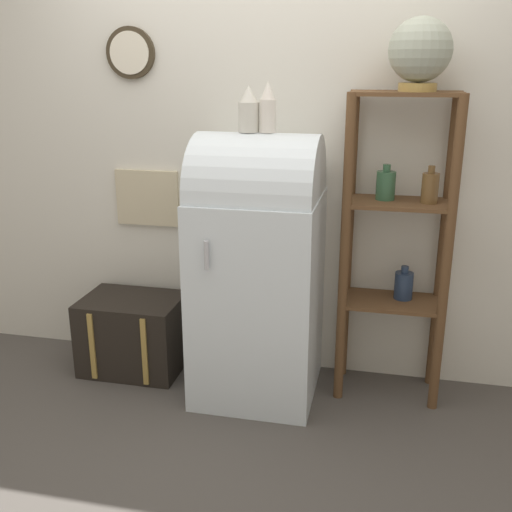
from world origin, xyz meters
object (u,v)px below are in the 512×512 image
(refrigerator, at_px, (258,263))
(suitcase_trunk, at_px, (133,334))
(vase_left, at_px, (249,111))
(globe, at_px, (420,51))
(vase_center, at_px, (268,109))

(refrigerator, relative_size, suitcase_trunk, 2.48)
(vase_left, bearing_deg, refrigerator, -14.25)
(suitcase_trunk, height_order, vase_left, vase_left)
(globe, bearing_deg, vase_left, -173.24)
(globe, relative_size, vase_center, 1.36)
(vase_center, bearing_deg, globe, 7.74)
(suitcase_trunk, relative_size, vase_center, 2.34)
(suitcase_trunk, height_order, globe, globe)
(refrigerator, xyz_separation_m, vase_left, (-0.05, 0.01, 0.78))
(suitcase_trunk, bearing_deg, vase_left, -4.92)
(suitcase_trunk, xyz_separation_m, globe, (1.52, 0.03, 1.58))
(refrigerator, xyz_separation_m, vase_center, (0.05, 0.01, 0.80))
(refrigerator, height_order, vase_left, vase_left)
(suitcase_trunk, relative_size, vase_left, 2.58)
(globe, bearing_deg, refrigerator, -171.82)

